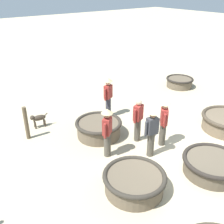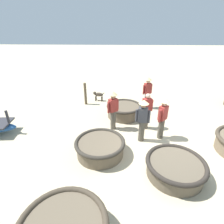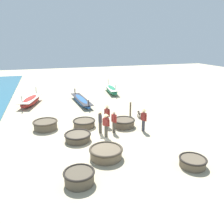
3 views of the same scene
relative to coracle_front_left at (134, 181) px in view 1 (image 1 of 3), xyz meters
name	(u,v)px [view 1 (image 1 of 3)]	position (x,y,z in m)	size (l,w,h in m)	color
ground_plane	(190,159)	(-0.06, -2.31, -0.30)	(80.00, 80.00, 0.00)	#BCAD8C
coracle_front_left	(134,181)	(0.00, 0.00, 0.00)	(1.70, 1.70, 0.55)	brown
coracle_far_left	(179,82)	(4.33, -7.09, -0.03)	(1.42, 1.42, 0.50)	brown
coracle_upturned	(212,165)	(-0.84, -2.27, -0.02)	(1.73, 1.73, 0.52)	brown
coracle_nearest	(99,128)	(2.87, -0.85, 0.02)	(1.68, 1.68, 0.60)	brown
fisherman_crouching	(152,129)	(0.87, -1.47, 0.66)	(0.36, 0.52, 1.67)	#4C473D
fisherman_standing_right	(164,120)	(1.08, -2.24, 0.66)	(0.41, 0.39, 1.67)	#4C473D
fisherman_by_coracle	(138,119)	(1.80, -1.75, 0.54)	(0.32, 0.51, 1.57)	#4C473D
fisherman_hauling	(107,130)	(1.70, -0.37, 0.66)	(0.38, 0.45, 1.67)	#4C473D
fisherman_with_hat	(108,95)	(3.91, -2.06, 0.66)	(0.36, 0.50, 1.67)	#383842
dog	(38,118)	(4.79, 0.62, 0.07)	(0.28, 0.68, 0.55)	#3D3328
mooring_post_mid_beach	(26,123)	(4.25, 1.25, 0.31)	(0.14, 0.14, 1.23)	brown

